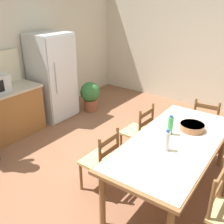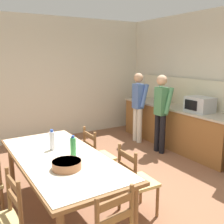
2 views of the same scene
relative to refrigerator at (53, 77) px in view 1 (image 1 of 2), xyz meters
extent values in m
plane|color=brown|center=(-0.78, -2.19, -0.88)|extent=(8.32, 8.32, 0.00)
cube|color=beige|center=(-0.78, 0.47, 0.57)|extent=(6.52, 0.12, 2.90)
cube|color=beige|center=(2.48, -2.19, 0.57)|extent=(0.12, 5.20, 2.90)
cube|color=silver|center=(0.00, 0.01, 0.00)|extent=(0.77, 0.68, 1.76)
cube|color=silver|center=(0.00, -0.34, 0.00)|extent=(0.74, 0.02, 1.69)
cylinder|color=#A5AAB2|center=(-0.23, -0.36, 0.09)|extent=(0.02, 0.02, 0.62)
cylinder|color=brown|center=(0.25, -3.42, -0.51)|extent=(0.07, 0.07, 0.74)
cylinder|color=brown|center=(-1.74, -2.68, -0.51)|extent=(0.07, 0.07, 0.74)
cylinder|color=brown|center=(0.23, -2.63, -0.51)|extent=(0.07, 0.07, 0.74)
cube|color=brown|center=(-0.74, -3.05, -0.12)|extent=(2.20, 1.04, 0.04)
cube|color=beige|center=(-0.74, -3.05, -0.10)|extent=(2.11, 1.00, 0.01)
cylinder|color=silver|center=(-1.02, -3.06, 0.03)|extent=(0.07, 0.07, 0.24)
cylinder|color=#2D51B2|center=(-1.02, -3.06, 0.16)|extent=(0.04, 0.04, 0.03)
cylinder|color=green|center=(-0.64, -2.92, 0.03)|extent=(0.07, 0.07, 0.24)
cylinder|color=#2D51B2|center=(-0.64, -2.92, 0.16)|extent=(0.04, 0.04, 0.03)
cylinder|color=#9E6642|center=(-0.36, -3.12, -0.05)|extent=(0.32, 0.32, 0.09)
cylinder|color=#9E6642|center=(-0.36, -3.12, -0.01)|extent=(0.31, 0.31, 0.02)
cylinder|color=brown|center=(0.86, -3.18, -0.67)|extent=(0.04, 0.04, 0.41)
cylinder|color=brown|center=(0.82, -2.82, -0.67)|extent=(0.04, 0.04, 0.41)
cylinder|color=brown|center=(0.52, -3.21, -0.67)|extent=(0.04, 0.04, 0.41)
cylinder|color=brown|center=(0.48, -2.86, -0.67)|extent=(0.04, 0.04, 0.41)
cube|color=tan|center=(0.67, -3.02, -0.45)|extent=(0.44, 0.46, 0.04)
cylinder|color=brown|center=(0.52, -3.21, -0.20)|extent=(0.04, 0.04, 0.46)
cylinder|color=brown|center=(0.48, -2.86, -0.20)|extent=(0.04, 0.04, 0.46)
cube|color=brown|center=(0.50, -3.03, -0.07)|extent=(0.06, 0.36, 0.07)
cube|color=brown|center=(0.50, -3.03, -0.22)|extent=(0.06, 0.36, 0.07)
cylinder|color=brown|center=(-0.09, -2.05, -0.67)|extent=(0.04, 0.04, 0.41)
cylinder|color=brown|center=(-0.45, -2.04, -0.67)|extent=(0.04, 0.04, 0.41)
cylinder|color=brown|center=(-0.10, -2.39, -0.67)|extent=(0.04, 0.04, 0.41)
cylinder|color=brown|center=(-0.46, -2.38, -0.67)|extent=(0.04, 0.04, 0.41)
cube|color=tan|center=(-0.28, -2.21, -0.45)|extent=(0.43, 0.41, 0.04)
cylinder|color=brown|center=(-0.10, -2.39, -0.20)|extent=(0.04, 0.04, 0.46)
cylinder|color=brown|center=(-0.46, -2.38, -0.20)|extent=(0.04, 0.04, 0.46)
cube|color=brown|center=(-0.28, -2.38, -0.07)|extent=(0.36, 0.04, 0.07)
cube|color=brown|center=(-0.28, -2.38, -0.22)|extent=(0.36, 0.04, 0.07)
cylinder|color=brown|center=(-1.07, -2.07, -0.67)|extent=(0.04, 0.04, 0.41)
cylinder|color=brown|center=(-1.43, -2.07, -0.67)|extent=(0.04, 0.04, 0.41)
cylinder|color=brown|center=(-1.08, -2.41, -0.67)|extent=(0.04, 0.04, 0.41)
cylinder|color=brown|center=(-1.44, -2.41, -0.67)|extent=(0.04, 0.04, 0.41)
cube|color=tan|center=(-1.25, -2.24, -0.45)|extent=(0.42, 0.40, 0.04)
cylinder|color=brown|center=(-1.08, -2.41, -0.20)|extent=(0.04, 0.04, 0.46)
cylinder|color=brown|center=(-1.44, -2.41, -0.20)|extent=(0.04, 0.04, 0.46)
cube|color=brown|center=(-1.26, -2.41, -0.07)|extent=(0.36, 0.03, 0.07)
cube|color=brown|center=(-1.26, -2.41, -0.22)|extent=(0.36, 0.03, 0.07)
cylinder|color=brown|center=(-1.04, -3.71, -0.67)|extent=(0.04, 0.04, 0.41)
cylinder|color=brown|center=(-1.40, -3.72, -0.20)|extent=(0.04, 0.04, 0.46)
cylinder|color=brown|center=(-1.04, -3.71, -0.20)|extent=(0.04, 0.04, 0.46)
cube|color=brown|center=(-1.22, -3.72, -0.07)|extent=(0.36, 0.03, 0.07)
cube|color=brown|center=(-1.22, -3.72, -0.22)|extent=(0.36, 0.03, 0.07)
cylinder|color=brown|center=(0.67, -0.43, -0.75)|extent=(0.28, 0.28, 0.26)
sphere|color=#337038|center=(0.67, -0.43, -0.43)|extent=(0.44, 0.44, 0.44)
camera|label=1|loc=(-3.47, -4.09, 1.56)|focal=42.00mm
camera|label=2|loc=(2.15, -4.05, 1.10)|focal=42.00mm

